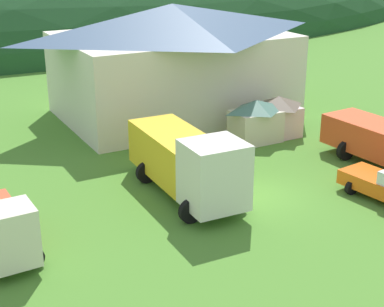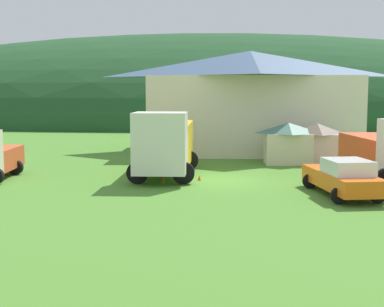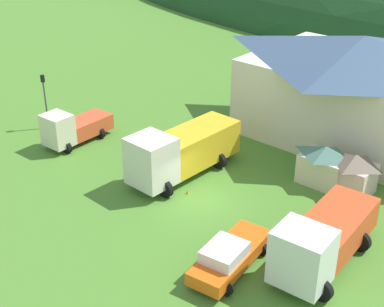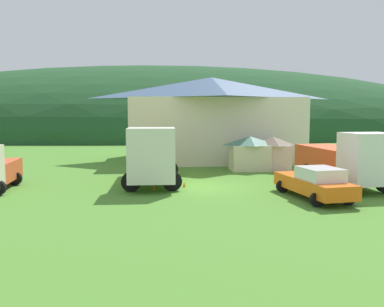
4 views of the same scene
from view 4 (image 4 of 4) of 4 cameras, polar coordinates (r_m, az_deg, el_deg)
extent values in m
plane|color=#4C842D|center=(24.23, 1.76, -4.65)|extent=(200.00, 200.00, 0.00)
ellipsoid|color=#1E4723|center=(85.85, -3.77, 2.73)|extent=(138.63, 60.00, 27.44)
cube|color=silver|center=(38.17, 2.70, 3.36)|extent=(14.81, 10.32, 5.63)
pyramid|color=#3D5675|center=(38.21, 2.73, 9.07)|extent=(15.99, 11.14, 1.97)
cube|color=beige|center=(31.33, 8.03, -0.59)|extent=(2.86, 2.03, 1.93)
pyramid|color=#4C7A6B|center=(31.21, 8.06, 1.79)|extent=(3.09, 2.19, 0.67)
cube|color=beige|center=(32.02, 11.14, -0.54)|extent=(2.34, 2.14, 1.89)
pyramid|color=#6B5B4C|center=(31.91, 11.19, 1.74)|extent=(2.53, 2.31, 0.66)
cylinder|color=black|center=(26.91, -23.42, -3.22)|extent=(0.80, 0.30, 0.80)
cube|color=silver|center=(22.67, -5.67, -0.18)|extent=(2.63, 2.44, 2.98)
cube|color=black|center=(22.50, -5.69, 1.45)|extent=(1.42, 1.93, 0.95)
cube|color=gold|center=(26.78, -5.47, -0.08)|extent=(2.72, 5.88, 2.24)
cylinder|color=black|center=(22.87, -2.79, -3.88)|extent=(1.10, 0.30, 1.10)
cylinder|color=black|center=(22.92, -8.47, -3.91)|extent=(1.10, 0.30, 1.10)
cylinder|color=black|center=(27.78, -3.07, -2.19)|extent=(1.10, 0.30, 1.10)
cylinder|color=black|center=(27.82, -7.75, -2.22)|extent=(1.10, 0.30, 1.10)
cube|color=white|center=(23.83, 23.32, -0.63)|extent=(2.67, 2.33, 2.74)
cube|color=black|center=(23.69, 23.52, 0.79)|extent=(1.47, 1.82, 0.88)
cube|color=#E04C23|center=(27.11, 18.86, -0.89)|extent=(2.91, 5.61, 1.68)
cylinder|color=black|center=(23.42, 20.91, -4.02)|extent=(1.10, 0.30, 1.10)
cylinder|color=black|center=(28.46, 19.97, -2.33)|extent=(1.10, 0.30, 1.10)
cylinder|color=black|center=(27.42, 15.95, -2.50)|extent=(1.10, 0.30, 1.10)
cube|color=orange|center=(21.77, 16.49, -4.21)|extent=(2.53, 5.50, 0.70)
cube|color=silver|center=(21.13, 17.40, -2.72)|extent=(1.97, 2.33, 0.62)
cylinder|color=black|center=(20.76, 20.90, -5.81)|extent=(0.68, 0.24, 0.68)
cylinder|color=black|center=(19.90, 17.04, -6.17)|extent=(0.68, 0.24, 0.68)
cylinder|color=black|center=(23.77, 15.98, -4.24)|extent=(0.68, 0.24, 0.68)
cylinder|color=black|center=(23.02, 12.48, -4.47)|extent=(0.68, 0.24, 0.68)
cone|color=orange|center=(24.12, -1.08, -4.70)|extent=(0.36, 0.36, 0.61)
cone|color=orange|center=(23.30, -5.35, -5.09)|extent=(0.36, 0.36, 0.64)
camera|label=1|loc=(14.21, -87.34, 31.90)|focal=54.39mm
camera|label=2|loc=(4.17, 141.99, -1.84)|focal=50.22mm
camera|label=3|loc=(24.66, 80.52, 32.71)|focal=50.68mm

